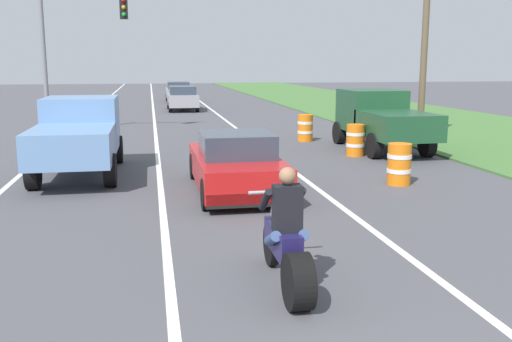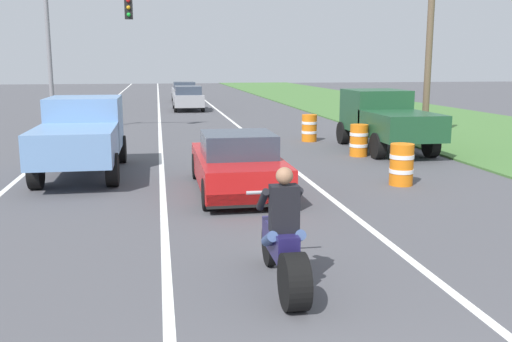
{
  "view_description": "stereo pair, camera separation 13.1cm",
  "coord_description": "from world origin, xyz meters",
  "views": [
    {
      "loc": [
        -1.97,
        -2.84,
        2.9
      ],
      "look_at": [
        -0.16,
        6.99,
        1.0
      ],
      "focal_mm": 40.05,
      "sensor_mm": 36.0,
      "label": 1
    },
    {
      "loc": [
        -1.84,
        -2.86,
        2.9
      ],
      "look_at": [
        -0.16,
        6.99,
        1.0
      ],
      "focal_mm": 40.05,
      "sensor_mm": 36.0,
      "label": 2
    }
  ],
  "objects": [
    {
      "name": "distant_car_further_ahead",
      "position": [
        0.13,
        40.7,
        0.77
      ],
      "size": [
        1.8,
        4.0,
        1.5
      ],
      "color": "#99999E",
      "rests_on": "ground"
    },
    {
      "name": "utility_pole_roadside",
      "position": [
        7.89,
        16.87,
        3.51
      ],
      "size": [
        0.24,
        0.24,
        7.02
      ],
      "primitive_type": "cylinder",
      "color": "brown",
      "rests_on": "ground"
    },
    {
      "name": "lane_stripe_right_solid",
      "position": [
        1.8,
        20.0,
        0.0
      ],
      "size": [
        0.14,
        120.0,
        0.01
      ],
      "primitive_type": "cube",
      "color": "white",
      "rests_on": "ground"
    },
    {
      "name": "construction_barrel_nearest",
      "position": [
        3.87,
        9.81,
        0.5
      ],
      "size": [
        0.58,
        0.58,
        1.0
      ],
      "color": "orange",
      "rests_on": "ground"
    },
    {
      "name": "grass_verge_right",
      "position": [
        11.92,
        20.0,
        0.03
      ],
      "size": [
        10.0,
        120.0,
        0.06
      ],
      "primitive_type": "cube",
      "color": "#477538",
      "rests_on": "ground"
    },
    {
      "name": "lane_stripe_left_solid",
      "position": [
        -5.4,
        20.0,
        0.0
      ],
      "size": [
        0.14,
        120.0,
        0.01
      ],
      "primitive_type": "cube",
      "color": "white",
      "rests_on": "ground"
    },
    {
      "name": "construction_barrel_far",
      "position": [
        3.71,
        17.74,
        0.5
      ],
      "size": [
        0.58,
        0.58,
        1.0
      ],
      "color": "orange",
      "rests_on": "ground"
    },
    {
      "name": "construction_barrel_mid",
      "position": [
        4.35,
        14.13,
        0.5
      ],
      "size": [
        0.58,
        0.58,
        1.0
      ],
      "color": "orange",
      "rests_on": "ground"
    },
    {
      "name": "distant_car_far_ahead",
      "position": [
        -0.02,
        32.68,
        0.77
      ],
      "size": [
        1.8,
        4.0,
        1.5
      ],
      "color": "#99999E",
      "rests_on": "ground"
    },
    {
      "name": "lane_stripe_centre_dashed",
      "position": [
        -1.8,
        20.0,
        0.0
      ],
      "size": [
        0.14,
        120.0,
        0.01
      ],
      "primitive_type": "cube",
      "color": "white",
      "rests_on": "ground"
    },
    {
      "name": "motorcycle_with_rider",
      "position": [
        -0.31,
        3.96,
        0.59
      ],
      "size": [
        0.7,
        2.21,
        1.62
      ],
      "color": "black",
      "rests_on": "ground"
    },
    {
      "name": "pickup_truck_left_lane_light_blue",
      "position": [
        -3.83,
        12.44,
        1.11
      ],
      "size": [
        2.02,
        4.8,
        1.98
      ],
      "color": "#6B93C6",
      "rests_on": "ground"
    },
    {
      "name": "sports_car_red",
      "position": [
        -0.11,
        9.76,
        0.63
      ],
      "size": [
        1.84,
        4.3,
        1.37
      ],
      "color": "red",
      "rests_on": "ground"
    },
    {
      "name": "traffic_light_mast_near",
      "position": [
        -5.04,
        21.73,
        3.93
      ],
      "size": [
        3.7,
        0.34,
        6.0
      ],
      "color": "gray",
      "rests_on": "ground"
    },
    {
      "name": "pickup_truck_right_shoulder_dark_green",
      "position": [
        5.62,
        15.13,
        1.11
      ],
      "size": [
        2.02,
        4.8,
        1.98
      ],
      "color": "#1E4C2D",
      "rests_on": "ground"
    }
  ]
}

